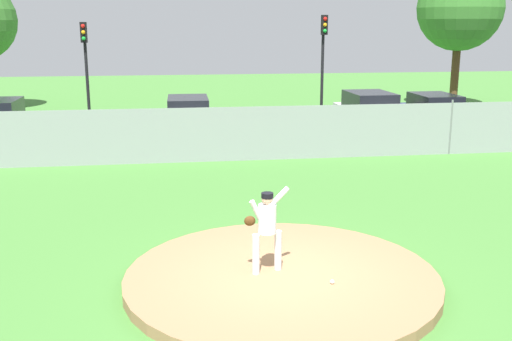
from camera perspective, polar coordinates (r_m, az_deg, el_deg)
name	(u,v)px	position (r m, az deg, el deg)	size (l,w,h in m)	color
ground_plane	(241,193)	(16.52, -1.40, -2.12)	(80.00, 80.00, 0.00)	#427A33
asphalt_strip	(217,137)	(24.77, -3.74, 3.18)	(44.00, 7.00, 0.01)	#2B2B2D
pitchers_mound	(281,278)	(10.89, 2.42, -10.14)	(5.55, 5.55, 0.20)	#99704C
pitcher_youth	(266,224)	(10.59, 0.99, -5.03)	(0.81, 0.32, 1.55)	silver
baseball	(332,282)	(10.49, 7.20, -10.37)	(0.07, 0.07, 0.07)	white
chainlink_fence	(227,134)	(20.19, -2.76, 3.43)	(39.54, 0.07, 1.92)	gray
parked_car_white	(369,113)	(26.26, 10.61, 5.35)	(2.01, 4.48, 1.69)	silver
parked_car_navy	(434,114)	(26.83, 16.42, 5.13)	(1.81, 4.19, 1.62)	#161E4C
parked_car_silver	(188,118)	(24.72, -6.40, 4.93)	(1.86, 4.52, 1.63)	#B7BABF
traffic_cone_orange	(302,122)	(26.91, 4.36, 4.56)	(0.40, 0.40, 0.55)	orange
traffic_light_near	(85,55)	(28.80, -15.79, 10.47)	(0.28, 0.46, 4.58)	black
traffic_light_far	(323,49)	(29.04, 6.36, 11.31)	(0.28, 0.46, 4.90)	black
tree_slender_far	(460,8)	(35.28, 18.68, 14.29)	(4.57, 4.57, 7.62)	#4C331E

